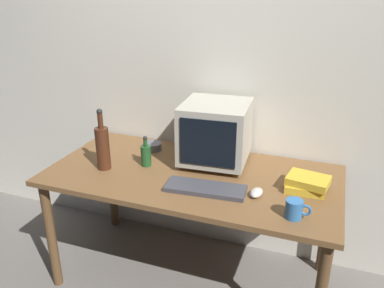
{
  "coord_description": "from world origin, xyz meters",
  "views": [
    {
      "loc": [
        0.69,
        -1.89,
        1.75
      ],
      "look_at": [
        0.0,
        0.0,
        0.92
      ],
      "focal_mm": 36.91,
      "sensor_mm": 36.0,
      "label": 1
    }
  ],
  "objects_px": {
    "book_stack": "(307,183)",
    "cd_spindle": "(152,146)",
    "crt_monitor": "(215,133)",
    "bottle_short": "(146,155)",
    "bottle_tall": "(103,146)",
    "mug": "(294,209)",
    "computer_mouse": "(256,193)",
    "keyboard": "(205,188)"
  },
  "relations": [
    {
      "from": "crt_monitor",
      "to": "bottle_short",
      "type": "height_order",
      "value": "crt_monitor"
    },
    {
      "from": "book_stack",
      "to": "cd_spindle",
      "type": "bearing_deg",
      "value": 167.67
    },
    {
      "from": "bottle_short",
      "to": "crt_monitor",
      "type": "bearing_deg",
      "value": 25.79
    },
    {
      "from": "crt_monitor",
      "to": "mug",
      "type": "height_order",
      "value": "crt_monitor"
    },
    {
      "from": "bottle_tall",
      "to": "mug",
      "type": "bearing_deg",
      "value": -7.8
    },
    {
      "from": "book_stack",
      "to": "cd_spindle",
      "type": "distance_m",
      "value": 1.01
    },
    {
      "from": "bottle_short",
      "to": "mug",
      "type": "relative_size",
      "value": 1.55
    },
    {
      "from": "book_stack",
      "to": "mug",
      "type": "height_order",
      "value": "mug"
    },
    {
      "from": "bottle_tall",
      "to": "keyboard",
      "type": "bearing_deg",
      "value": -4.41
    },
    {
      "from": "keyboard",
      "to": "book_stack",
      "type": "distance_m",
      "value": 0.53
    },
    {
      "from": "computer_mouse",
      "to": "book_stack",
      "type": "relative_size",
      "value": 0.43
    },
    {
      "from": "keyboard",
      "to": "book_stack",
      "type": "relative_size",
      "value": 1.82
    },
    {
      "from": "keyboard",
      "to": "crt_monitor",
      "type": "bearing_deg",
      "value": 94.56
    },
    {
      "from": "bottle_short",
      "to": "mug",
      "type": "distance_m",
      "value": 0.93
    },
    {
      "from": "crt_monitor",
      "to": "cd_spindle",
      "type": "xyz_separation_m",
      "value": [
        -0.44,
        0.05,
        -0.17
      ]
    },
    {
      "from": "computer_mouse",
      "to": "cd_spindle",
      "type": "distance_m",
      "value": 0.84
    },
    {
      "from": "crt_monitor",
      "to": "mug",
      "type": "xyz_separation_m",
      "value": [
        0.52,
        -0.45,
        -0.15
      ]
    },
    {
      "from": "computer_mouse",
      "to": "mug",
      "type": "relative_size",
      "value": 0.83
    },
    {
      "from": "mug",
      "to": "cd_spindle",
      "type": "bearing_deg",
      "value": 152.45
    },
    {
      "from": "computer_mouse",
      "to": "cd_spindle",
      "type": "relative_size",
      "value": 0.83
    },
    {
      "from": "computer_mouse",
      "to": "mug",
      "type": "distance_m",
      "value": 0.25
    },
    {
      "from": "bottle_short",
      "to": "computer_mouse",
      "type": "bearing_deg",
      "value": -10.9
    },
    {
      "from": "crt_monitor",
      "to": "book_stack",
      "type": "height_order",
      "value": "crt_monitor"
    },
    {
      "from": "bottle_short",
      "to": "cd_spindle",
      "type": "xyz_separation_m",
      "value": [
        -0.07,
        0.23,
        -0.05
      ]
    },
    {
      "from": "bottle_short",
      "to": "cd_spindle",
      "type": "distance_m",
      "value": 0.24
    },
    {
      "from": "bottle_tall",
      "to": "cd_spindle",
      "type": "distance_m",
      "value": 0.39
    },
    {
      "from": "bottle_short",
      "to": "book_stack",
      "type": "relative_size",
      "value": 0.81
    },
    {
      "from": "crt_monitor",
      "to": "computer_mouse",
      "type": "height_order",
      "value": "crt_monitor"
    },
    {
      "from": "computer_mouse",
      "to": "bottle_tall",
      "type": "xyz_separation_m",
      "value": [
        -0.9,
        0.01,
        0.12
      ]
    },
    {
      "from": "keyboard",
      "to": "bottle_short",
      "type": "distance_m",
      "value": 0.46
    },
    {
      "from": "cd_spindle",
      "to": "book_stack",
      "type": "bearing_deg",
      "value": -12.33
    },
    {
      "from": "crt_monitor",
      "to": "cd_spindle",
      "type": "distance_m",
      "value": 0.47
    },
    {
      "from": "bottle_tall",
      "to": "cd_spindle",
      "type": "relative_size",
      "value": 3.03
    },
    {
      "from": "crt_monitor",
      "to": "mug",
      "type": "relative_size",
      "value": 3.43
    },
    {
      "from": "crt_monitor",
      "to": "computer_mouse",
      "type": "distance_m",
      "value": 0.48
    },
    {
      "from": "crt_monitor",
      "to": "book_stack",
      "type": "bearing_deg",
      "value": -16.76
    },
    {
      "from": "bottle_short",
      "to": "book_stack",
      "type": "bearing_deg",
      "value": 0.83
    },
    {
      "from": "computer_mouse",
      "to": "bottle_short",
      "type": "xyz_separation_m",
      "value": [
        -0.69,
        0.13,
        0.05
      ]
    },
    {
      "from": "mug",
      "to": "bottle_tall",
      "type": "bearing_deg",
      "value": 172.2
    },
    {
      "from": "bottle_tall",
      "to": "book_stack",
      "type": "height_order",
      "value": "bottle_tall"
    },
    {
      "from": "mug",
      "to": "cd_spindle",
      "type": "relative_size",
      "value": 1.0
    },
    {
      "from": "computer_mouse",
      "to": "bottle_short",
      "type": "distance_m",
      "value": 0.7
    }
  ]
}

